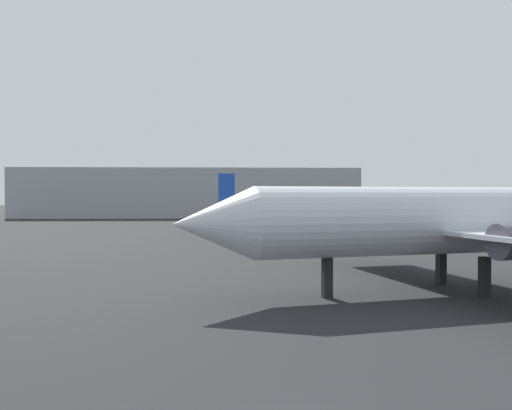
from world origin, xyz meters
name	(u,v)px	position (x,y,z in m)	size (l,w,h in m)	color
airplane_at_gate	(448,221)	(12.07, 19.91, 4.37)	(33.68, 30.86, 12.13)	silver
airplane_distant	(300,213)	(9.38, 69.68, 3.12)	(31.23, 23.09, 9.35)	#B2BCCC
terminal_building	(189,193)	(-13.08, 132.33, 6.51)	(90.26, 22.09, 13.01)	#999EA3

